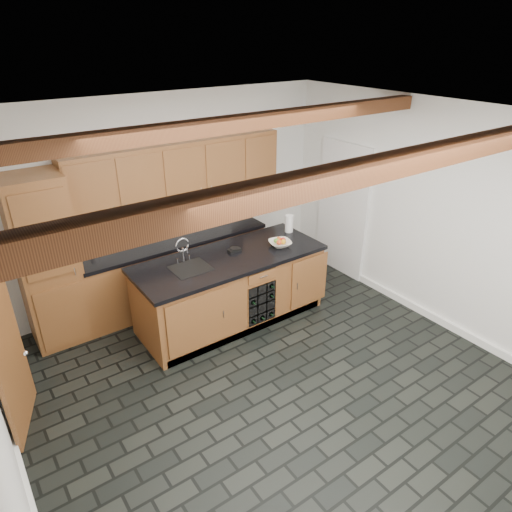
{
  "coord_description": "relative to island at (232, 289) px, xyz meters",
  "views": [
    {
      "loc": [
        -2.38,
        -3.08,
        3.5
      ],
      "look_at": [
        0.35,
        0.8,
        1.13
      ],
      "focal_mm": 32.0,
      "sensor_mm": 36.0,
      "label": 1
    }
  ],
  "objects": [
    {
      "name": "paper_towel",
      "position": [
        1.09,
        0.2,
        0.59
      ],
      "size": [
        0.11,
        0.11,
        0.25
      ],
      "primitive_type": "cylinder",
      "color": "white",
      "rests_on": "island"
    },
    {
      "name": "mug",
      "position": [
        -1.39,
        1.03,
        0.52
      ],
      "size": [
        0.12,
        0.12,
        0.1
      ],
      "primitive_type": "imported",
      "rotation": [
        0.0,
        0.0,
        -0.1
      ],
      "color": "white",
      "rests_on": "back_cabinetry"
    },
    {
      "name": "fruit_cluster",
      "position": [
        0.7,
        -0.1,
        0.54
      ],
      "size": [
        0.16,
        0.17,
        0.07
      ],
      "color": "red",
      "rests_on": "fruit_bowl"
    },
    {
      "name": "ground",
      "position": [
        -0.31,
        -1.28,
        -0.46
      ],
      "size": [
        5.0,
        5.0,
        0.0
      ],
      "primitive_type": "plane",
      "color": "black",
      "rests_on": "ground"
    },
    {
      "name": "kitchen_scale",
      "position": [
        0.12,
        0.1,
        0.49
      ],
      "size": [
        0.17,
        0.11,
        0.05
      ],
      "rotation": [
        0.0,
        0.0,
        0.03
      ],
      "color": "black",
      "rests_on": "island"
    },
    {
      "name": "fruit_bowl",
      "position": [
        0.7,
        -0.1,
        0.5
      ],
      "size": [
        0.36,
        0.36,
        0.07
      ],
      "primitive_type": "imported",
      "rotation": [
        0.0,
        0.0,
        -0.29
      ],
      "color": "silver",
      "rests_on": "island"
    },
    {
      "name": "faucet",
      "position": [
        -0.56,
        0.05,
        0.5
      ],
      "size": [
        0.45,
        0.4,
        0.34
      ],
      "color": "black",
      "rests_on": "island"
    },
    {
      "name": "room_shell",
      "position": [
        -0.39,
        -0.75,
        1.06
      ],
      "size": [
        5.01,
        5.0,
        5.0
      ],
      "color": "white",
      "rests_on": "ground"
    },
    {
      "name": "island",
      "position": [
        0.0,
        0.0,
        0.0
      ],
      "size": [
        2.48,
        0.96,
        0.93
      ],
      "color": "brown",
      "rests_on": "ground"
    },
    {
      "name": "back_cabinetry",
      "position": [
        -0.68,
        0.95,
        0.52
      ],
      "size": [
        3.65,
        0.62,
        2.2
      ],
      "color": "brown",
      "rests_on": "ground"
    }
  ]
}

